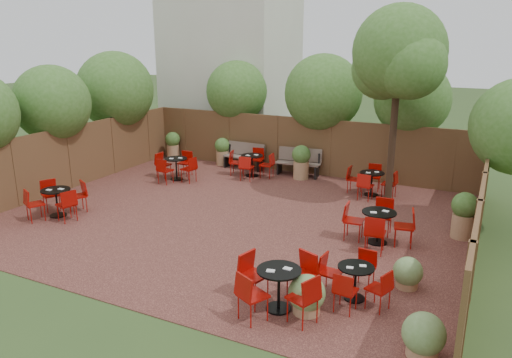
% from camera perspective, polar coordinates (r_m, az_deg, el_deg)
% --- Properties ---
extents(ground, '(80.00, 80.00, 0.00)m').
position_cam_1_polar(ground, '(13.46, -2.45, -4.42)').
color(ground, '#354F23').
rests_on(ground, ground).
extents(courtyard_paving, '(12.00, 10.00, 0.02)m').
position_cam_1_polar(courtyard_paving, '(13.46, -2.45, -4.38)').
color(courtyard_paving, '#391B17').
rests_on(courtyard_paving, ground).
extents(fence_back, '(12.00, 0.08, 2.00)m').
position_cam_1_polar(fence_back, '(17.55, 5.38, 3.85)').
color(fence_back, '#54391F').
rests_on(fence_back, ground).
extents(fence_left, '(0.08, 10.00, 2.00)m').
position_cam_1_polar(fence_left, '(16.79, -20.79, 2.28)').
color(fence_left, '#54391F').
rests_on(fence_left, ground).
extents(fence_right, '(0.08, 10.00, 2.00)m').
position_cam_1_polar(fence_right, '(11.64, 24.43, -4.05)').
color(fence_right, '#54391F').
rests_on(fence_right, ground).
extents(neighbour_building, '(5.00, 4.00, 8.00)m').
position_cam_1_polar(neighbour_building, '(21.79, -2.88, 14.27)').
color(neighbour_building, beige).
rests_on(neighbour_building, ground).
extents(overhang_foliage, '(15.75, 10.73, 2.79)m').
position_cam_1_polar(overhang_foliage, '(16.32, -3.52, 9.22)').
color(overhang_foliage, '#376320').
rests_on(overhang_foliage, ground).
extents(courtyard_tree, '(2.72, 2.62, 5.60)m').
position_cam_1_polar(courtyard_tree, '(14.41, 16.17, 13.29)').
color(courtyard_tree, black).
rests_on(courtyard_tree, courtyard_paving).
extents(park_bench_left, '(1.54, 0.55, 0.94)m').
position_cam_1_polar(park_bench_left, '(18.17, -1.32, 2.75)').
color(park_bench_left, brown).
rests_on(park_bench_left, courtyard_paving).
extents(park_bench_right, '(1.59, 0.66, 0.96)m').
position_cam_1_polar(park_bench_right, '(17.31, 4.96, 2.03)').
color(park_bench_right, brown).
rests_on(park_bench_right, courtyard_paving).
extents(bistro_tables, '(9.94, 9.22, 0.90)m').
position_cam_1_polar(bistro_tables, '(13.14, -0.06, -2.81)').
color(bistro_tables, black).
rests_on(bistro_tables, courtyard_paving).
extents(planters, '(11.63, 4.13, 1.16)m').
position_cam_1_polar(planters, '(16.44, 2.90, 1.70)').
color(planters, '#A17750').
rests_on(planters, courtyard_paving).
extents(low_shrubs, '(2.69, 2.72, 0.72)m').
position_cam_1_polar(low_shrubs, '(8.93, 13.49, -13.74)').
color(low_shrubs, '#A17750').
rests_on(low_shrubs, courtyard_paving).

